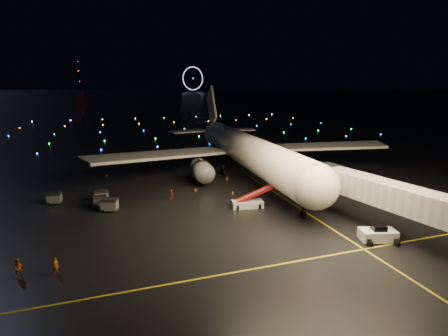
% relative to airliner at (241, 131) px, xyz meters
% --- Properties ---
extents(ground, '(2000.00, 2000.00, 0.00)m').
position_rel_airliner_xyz_m(ground, '(-11.58, 273.11, -8.72)').
color(ground, black).
rests_on(ground, ground).
extents(lane_centre, '(0.25, 80.00, 0.02)m').
position_rel_airliner_xyz_m(lane_centre, '(0.42, -11.89, -8.71)').
color(lane_centre, gold).
rests_on(lane_centre, ground).
extents(lane_cross, '(60.00, 0.25, 0.02)m').
position_rel_airliner_xyz_m(lane_cross, '(-16.58, -36.89, -8.71)').
color(lane_cross, gold).
rests_on(lane_cross, ground).
extents(airliner, '(63.98, 61.03, 17.44)m').
position_rel_airliner_xyz_m(airliner, '(0.00, 0.00, 0.00)').
color(airliner, silver).
rests_on(airliner, ground).
extents(pushback_tug, '(4.53, 3.22, 1.95)m').
position_rel_airliner_xyz_m(pushback_tug, '(3.42, -35.57, -7.74)').
color(pushback_tug, silver).
rests_on(pushback_tug, ground).
extents(belt_loader, '(7.02, 2.97, 3.30)m').
position_rel_airliner_xyz_m(belt_loader, '(-6.77, -20.15, -7.07)').
color(belt_loader, silver).
rests_on(belt_loader, ground).
extents(crew_a, '(0.69, 0.72, 1.66)m').
position_rel_airliner_xyz_m(crew_a, '(-31.54, -31.43, -7.89)').
color(crew_a, orange).
rests_on(crew_a, ground).
extents(crew_b, '(1.04, 0.89, 1.85)m').
position_rel_airliner_xyz_m(crew_b, '(-34.79, -31.07, -7.79)').
color(crew_b, orange).
rests_on(crew_b, ground).
extents(crew_c, '(0.68, 1.04, 1.65)m').
position_rel_airliner_xyz_m(crew_c, '(-16.83, -12.69, -7.89)').
color(crew_c, orange).
rests_on(crew_c, ground).
extents(safety_cone_0, '(0.55, 0.55, 0.48)m').
position_rel_airliner_xyz_m(safety_cone_0, '(-6.60, -13.16, -8.48)').
color(safety_cone_0, '#F9460B').
rests_on(safety_cone_0, ground).
extents(safety_cone_1, '(0.61, 0.61, 0.54)m').
position_rel_airliner_xyz_m(safety_cone_1, '(-4.59, -4.45, -8.45)').
color(safety_cone_1, '#F9460B').
rests_on(safety_cone_1, ground).
extents(safety_cone_2, '(0.62, 0.62, 0.55)m').
position_rel_airliner_xyz_m(safety_cone_2, '(-12.16, -9.68, -8.44)').
color(safety_cone_2, '#F9460B').
rests_on(safety_cone_2, ground).
extents(safety_cone_3, '(0.57, 0.57, 0.51)m').
position_rel_airliner_xyz_m(safety_cone_3, '(-26.61, 5.54, -8.46)').
color(safety_cone_3, '#F9460B').
rests_on(safety_cone_3, ground).
extents(ferris_wheel, '(49.33, 16.80, 52.00)m').
position_rel_airliner_xyz_m(ferris_wheel, '(158.42, 693.11, 17.28)').
color(ferris_wheel, black).
rests_on(ferris_wheel, ground).
extents(radio_mast, '(1.80, 1.80, 64.00)m').
position_rel_airliner_xyz_m(radio_mast, '(-71.58, 713.11, 23.28)').
color(radio_mast, black).
rests_on(radio_mast, ground).
extents(taxiway_lights, '(164.00, 92.00, 0.36)m').
position_rel_airliner_xyz_m(taxiway_lights, '(-11.58, 79.11, -8.54)').
color(taxiway_lights, black).
rests_on(taxiway_lights, ground).
extents(baggage_cart_0, '(2.14, 1.63, 1.68)m').
position_rel_airliner_xyz_m(baggage_cart_0, '(-27.61, -12.83, -7.88)').
color(baggage_cart_0, gray).
rests_on(baggage_cart_0, ground).
extents(baggage_cart_1, '(2.06, 1.49, 1.70)m').
position_rel_airliner_xyz_m(baggage_cart_1, '(-27.39, -10.03, -7.87)').
color(baggage_cart_1, gray).
rests_on(baggage_cart_1, ground).
extents(baggage_cart_2, '(2.55, 2.12, 1.86)m').
position_rel_airliner_xyz_m(baggage_cart_2, '(-26.27, -15.17, -7.79)').
color(baggage_cart_2, gray).
rests_on(baggage_cart_2, ground).
extents(baggage_cart_3, '(2.11, 1.58, 1.67)m').
position_rel_airliner_xyz_m(baggage_cart_3, '(-34.29, -9.00, -7.88)').
color(baggage_cart_3, gray).
rests_on(baggage_cart_3, ground).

